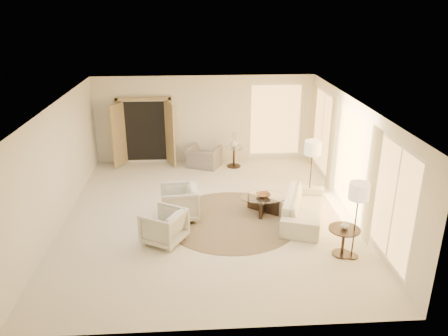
{
  "coord_description": "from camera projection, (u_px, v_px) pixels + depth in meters",
  "views": [
    {
      "loc": [
        -0.24,
        -9.66,
        5.0
      ],
      "look_at": [
        0.4,
        0.4,
        1.1
      ],
      "focal_mm": 35.0,
      "sensor_mm": 36.0,
      "label": 1
    }
  ],
  "objects": [
    {
      "name": "window_back_corner",
      "position": [
        275.0,
        120.0,
        14.13
      ],
      "size": [
        1.7,
        0.1,
        2.4
      ],
      "primitive_type": null,
      "color": "#F9BB63",
      "rests_on": "room"
    },
    {
      "name": "armchair_left",
      "position": [
        179.0,
        201.0,
        10.54
      ],
      "size": [
        0.9,
        0.95,
        0.9
      ],
      "primitive_type": "imported",
      "rotation": [
        0.0,
        0.0,
        -1.47
      ],
      "color": "beige",
      "rests_on": "room"
    },
    {
      "name": "windows_right",
      "position": [
        350.0,
        160.0,
        10.62
      ],
      "size": [
        0.1,
        6.4,
        2.4
      ],
      "primitive_type": null,
      "color": "#F9BB63",
      "rests_on": "room"
    },
    {
      "name": "floor_lamp_near",
      "position": [
        313.0,
        151.0,
        10.93
      ],
      "size": [
        0.42,
        0.42,
        1.72
      ],
      "rotation": [
        0.0,
        0.0,
        0.15
      ],
      "color": "black",
      "rests_on": "room"
    },
    {
      "name": "end_table",
      "position": [
        344.0,
        237.0,
        9.01
      ],
      "size": [
        0.65,
        0.65,
        0.61
      ],
      "rotation": [
        0.0,
        0.0,
        0.31
      ],
      "color": "black",
      "rests_on": "room"
    },
    {
      "name": "coffee_table",
      "position": [
        263.0,
        202.0,
        10.89
      ],
      "size": [
        1.46,
        1.46,
        0.42
      ],
      "rotation": [
        0.0,
        0.0,
        0.32
      ],
      "color": "black",
      "rests_on": "room"
    },
    {
      "name": "area_rug",
      "position": [
        232.0,
        220.0,
        10.59
      ],
      "size": [
        4.22,
        4.22,
        0.01
      ],
      "primitive_type": "cylinder",
      "rotation": [
        0.0,
        0.0,
        -0.4
      ],
      "color": "#443524",
      "rests_on": "room"
    },
    {
      "name": "side_vase",
      "position": [
        234.0,
        143.0,
        13.7
      ],
      "size": [
        0.3,
        0.3,
        0.26
      ],
      "primitive_type": "imported",
      "rotation": [
        0.0,
        0.0,
        0.24
      ],
      "color": "silver",
      "rests_on": "side_table"
    },
    {
      "name": "sofa",
      "position": [
        303.0,
        207.0,
        10.52
      ],
      "size": [
        1.51,
        2.39,
        0.65
      ],
      "primitive_type": "imported",
      "rotation": [
        0.0,
        0.0,
        1.26
      ],
      "color": "beige",
      "rests_on": "room"
    },
    {
      "name": "accent_chair",
      "position": [
        203.0,
        154.0,
        13.81
      ],
      "size": [
        1.18,
        1.0,
        0.88
      ],
      "primitive_type": "imported",
      "rotation": [
        0.0,
        0.0,
        2.73
      ],
      "color": "gray",
      "rests_on": "room"
    },
    {
      "name": "end_vase",
      "position": [
        345.0,
        225.0,
        8.91
      ],
      "size": [
        0.21,
        0.21,
        0.17
      ],
      "primitive_type": "imported",
      "rotation": [
        0.0,
        0.0,
        0.37
      ],
      "color": "silver",
      "rests_on": "end_table"
    },
    {
      "name": "curtains_right",
      "position": [
        336.0,
        150.0,
        11.47
      ],
      "size": [
        0.06,
        5.2,
        2.6
      ],
      "primitive_type": null,
      "color": "#C6BC8C",
      "rests_on": "room"
    },
    {
      "name": "armchair_right",
      "position": [
        164.0,
        225.0,
        9.5
      ],
      "size": [
        1.06,
        1.08,
        0.83
      ],
      "primitive_type": "imported",
      "rotation": [
        0.0,
        0.0,
        -2.09
      ],
      "color": "beige",
      "rests_on": "room"
    },
    {
      "name": "side_table",
      "position": [
        234.0,
        155.0,
        13.84
      ],
      "size": [
        0.57,
        0.57,
        0.66
      ],
      "rotation": [
        0.0,
        0.0,
        -0.06
      ],
      "color": "black",
      "rests_on": "room"
    },
    {
      "name": "french_doors",
      "position": [
        145.0,
        132.0,
        13.86
      ],
      "size": [
        1.95,
        0.66,
        2.16
      ],
      "color": "#A18A58",
      "rests_on": "room"
    },
    {
      "name": "floor_lamp_far",
      "position": [
        359.0,
        195.0,
        8.57
      ],
      "size": [
        0.4,
        0.4,
        1.66
      ],
      "rotation": [
        0.0,
        0.0,
        -0.2
      ],
      "color": "black",
      "rests_on": "room"
    },
    {
      "name": "bowl",
      "position": [
        263.0,
        195.0,
        10.82
      ],
      "size": [
        0.4,
        0.4,
        0.08
      ],
      "primitive_type": "imported",
      "rotation": [
        0.0,
        0.0,
        0.18
      ],
      "color": "brown",
      "rests_on": "coffee_table"
    },
    {
      "name": "room",
      "position": [
        208.0,
        163.0,
        10.3
      ],
      "size": [
        7.04,
        8.04,
        2.83
      ],
      "color": "beige",
      "rests_on": "ground"
    }
  ]
}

